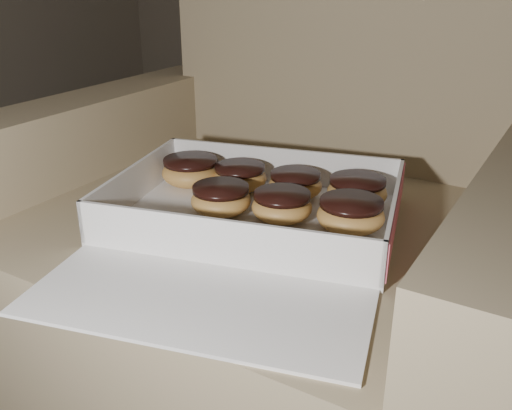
{
  "coord_description": "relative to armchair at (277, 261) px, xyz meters",
  "views": [
    {
      "loc": [
        0.12,
        -0.1,
        0.83
      ],
      "look_at": [
        -0.32,
        0.63,
        0.47
      ],
      "focal_mm": 40.0,
      "sensor_mm": 36.0,
      "label": 1
    }
  ],
  "objects": [
    {
      "name": "donut_d",
      "position": [
        0.14,
        0.02,
        0.17
      ],
      "size": [
        0.1,
        0.1,
        0.05
      ],
      "color": "gold",
      "rests_on": "bakery_box"
    },
    {
      "name": "donut_f",
      "position": [
        -0.04,
        -0.13,
        0.16
      ],
      "size": [
        0.1,
        0.1,
        0.05
      ],
      "color": "gold",
      "rests_on": "bakery_box"
    },
    {
      "name": "crumb_c",
      "position": [
        0.22,
        -0.11,
        0.14
      ],
      "size": [
        0.01,
        0.01,
        0.0
      ],
      "primitive_type": "ellipsoid",
      "color": "black",
      "rests_on": "bakery_box"
    },
    {
      "name": "crumb_a",
      "position": [
        -0.0,
        -0.22,
        0.14
      ],
      "size": [
        0.01,
        0.01,
        0.0
      ],
      "primitive_type": "ellipsoid",
      "color": "black",
      "rests_on": "bakery_box"
    },
    {
      "name": "crumb_b",
      "position": [
        0.02,
        -0.23,
        0.14
      ],
      "size": [
        0.01,
        0.01,
        0.0
      ],
      "primitive_type": "ellipsoid",
      "color": "black",
      "rests_on": "bakery_box"
    },
    {
      "name": "bakery_box",
      "position": [
        0.03,
        -0.15,
        0.14
      ],
      "size": [
        0.55,
        0.61,
        0.07
      ],
      "rotation": [
        0.0,
        0.0,
        0.25
      ],
      "color": "white",
      "rests_on": "armchair"
    },
    {
      "name": "donut_a",
      "position": [
        -0.16,
        -0.05,
        0.17
      ],
      "size": [
        0.11,
        0.11,
        0.05
      ],
      "color": "gold",
      "rests_on": "bakery_box"
    },
    {
      "name": "armchair",
      "position": [
        0.0,
        0.0,
        0.0
      ],
      "size": [
        0.94,
        0.79,
        0.98
      ],
      "color": "#8E7E5B",
      "rests_on": "floor"
    },
    {
      "name": "crumb_d",
      "position": [
        0.22,
        -0.15,
        0.14
      ],
      "size": [
        0.01,
        0.01,
        0.0
      ],
      "primitive_type": "ellipsoid",
      "color": "black",
      "rests_on": "bakery_box"
    },
    {
      "name": "donut_e",
      "position": [
        0.06,
        -0.1,
        0.16
      ],
      "size": [
        0.1,
        0.1,
        0.05
      ],
      "color": "gold",
      "rests_on": "bakery_box"
    },
    {
      "name": "crumb_e",
      "position": [
        0.22,
        -0.15,
        0.14
      ],
      "size": [
        0.01,
        0.01,
        0.0
      ],
      "primitive_type": "ellipsoid",
      "color": "black",
      "rests_on": "bakery_box"
    },
    {
      "name": "donut_b",
      "position": [
        0.17,
        -0.08,
        0.17
      ],
      "size": [
        0.1,
        0.1,
        0.05
      ],
      "color": "gold",
      "rests_on": "bakery_box"
    },
    {
      "name": "donut_c",
      "position": [
        -0.07,
        -0.02,
        0.16
      ],
      "size": [
        0.1,
        0.1,
        0.05
      ],
      "color": "gold",
      "rests_on": "bakery_box"
    },
    {
      "name": "donut_g",
      "position": [
        0.04,
        -0.0,
        0.16
      ],
      "size": [
        0.09,
        0.09,
        0.05
      ],
      "color": "gold",
      "rests_on": "bakery_box"
    }
  ]
}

